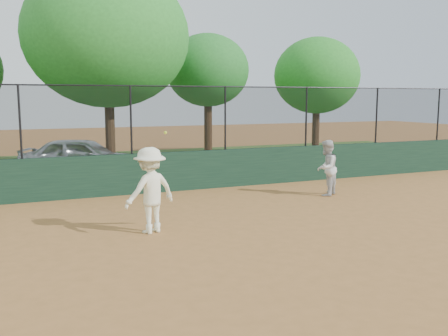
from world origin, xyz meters
name	(u,v)px	position (x,y,z in m)	size (l,w,h in m)	color
ground	(232,247)	(0.00, 0.00, 0.00)	(80.00, 80.00, 0.00)	#A36A34
back_wall	(149,173)	(0.00, 6.00, 0.60)	(26.00, 0.20, 1.20)	#193725
grass_strip	(111,167)	(0.00, 12.00, 0.00)	(36.00, 12.00, 0.01)	#2A4B17
parked_car	(82,158)	(-1.43, 9.67, 0.73)	(1.73, 4.29, 1.46)	silver
player_second	(326,168)	(4.64, 3.54, 0.81)	(0.79, 0.62, 1.63)	silver
player_main	(150,190)	(-1.14, 1.65, 0.91)	(1.33, 1.02, 2.16)	white
fence_assembly	(147,118)	(-0.03, 6.00, 2.24)	(26.00, 0.06, 2.00)	black
tree_2	(107,36)	(-0.29, 10.35, 5.06)	(6.03, 5.48, 7.67)	#412C17
tree_3	(208,71)	(4.56, 12.62, 4.03)	(3.75, 3.41, 5.67)	#422816
tree_4	(317,76)	(9.77, 11.75, 3.86)	(4.16, 3.78, 5.67)	#432917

